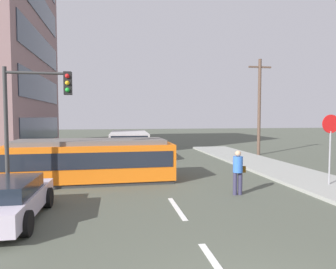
% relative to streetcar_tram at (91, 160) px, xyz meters
% --- Properties ---
extents(ground_plane, '(120.00, 120.00, 0.00)m').
position_rel_streetcar_tram_xyz_m(ground_plane, '(2.98, -0.63, -0.99)').
color(ground_plane, '#4C5144').
extents(lane_stripe_2, '(0.16, 2.40, 0.01)m').
position_rel_streetcar_tram_xyz_m(lane_stripe_2, '(2.98, -4.63, -0.98)').
color(lane_stripe_2, silver).
rests_on(lane_stripe_2, ground).
extents(lane_stripe_3, '(0.16, 2.40, 0.01)m').
position_rel_streetcar_tram_xyz_m(lane_stripe_3, '(2.98, 6.00, -0.98)').
color(lane_stripe_3, silver).
rests_on(lane_stripe_3, ground).
extents(lane_stripe_4, '(0.16, 2.40, 0.01)m').
position_rel_streetcar_tram_xyz_m(lane_stripe_4, '(2.98, 12.00, -0.98)').
color(lane_stripe_4, silver).
rests_on(lane_stripe_4, ground).
extents(streetcar_tram, '(7.33, 2.68, 1.91)m').
position_rel_streetcar_tram_xyz_m(streetcar_tram, '(0.00, 0.00, 0.00)').
color(streetcar_tram, orange).
rests_on(streetcar_tram, ground).
extents(city_bus, '(2.73, 5.80, 1.85)m').
position_rel_streetcar_tram_xyz_m(city_bus, '(2.05, 7.44, 0.08)').
color(city_bus, '#BEB8B8').
rests_on(city_bus, ground).
extents(pedestrian_crossing, '(0.50, 0.36, 1.67)m').
position_rel_streetcar_tram_xyz_m(pedestrian_crossing, '(5.57, -3.36, -0.04)').
color(pedestrian_crossing, '#33304B').
rests_on(pedestrian_crossing, ground).
extents(parked_sedan_mid, '(2.14, 4.07, 1.19)m').
position_rel_streetcar_tram_xyz_m(parked_sedan_mid, '(-2.06, -5.04, -0.36)').
color(parked_sedan_mid, silver).
rests_on(parked_sedan_mid, ground).
extents(parked_sedan_far, '(2.14, 4.15, 1.19)m').
position_rel_streetcar_tram_xyz_m(parked_sedan_far, '(-2.09, 3.96, -0.36)').
color(parked_sedan_far, beige).
rests_on(parked_sedan_far, ground).
extents(stop_sign, '(0.76, 0.07, 2.88)m').
position_rel_streetcar_tram_xyz_m(stop_sign, '(9.77, -2.91, 1.21)').
color(stop_sign, gray).
rests_on(stop_sign, sidewalk_curb_right).
extents(traffic_light_mast, '(2.36, 0.33, 4.70)m').
position_rel_streetcar_tram_xyz_m(traffic_light_mast, '(-1.85, -2.31, 2.30)').
color(traffic_light_mast, '#333333').
rests_on(traffic_light_mast, ground).
extents(utility_pole_mid, '(1.80, 0.24, 7.30)m').
position_rel_streetcar_tram_xyz_m(utility_pole_mid, '(11.98, 7.79, 2.84)').
color(utility_pole_mid, brown).
rests_on(utility_pole_mid, ground).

